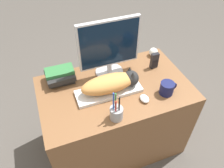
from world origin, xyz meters
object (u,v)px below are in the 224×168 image
at_px(coffee_mug, 167,88).
at_px(baseball, 153,52).
at_px(monitor, 109,47).
at_px(computer_mouse, 144,99).
at_px(pen_cup, 116,113).
at_px(phone, 154,61).
at_px(book_stack, 60,75).
at_px(keyboard, 109,91).
at_px(cat, 113,83).

xyz_separation_m(coffee_mug, baseball, (0.13, 0.43, -0.01)).
height_order(monitor, baseball, monitor).
height_order(monitor, computer_mouse, monitor).
distance_m(pen_cup, baseball, 0.74).
xyz_separation_m(computer_mouse, pen_cup, (-0.24, -0.07, 0.04)).
height_order(phone, book_stack, phone).
relative_size(monitor, baseball, 6.10).
xyz_separation_m(keyboard, pen_cup, (-0.03, -0.23, 0.04)).
height_order(computer_mouse, phone, phone).
bearing_deg(baseball, keyboard, -151.13).
height_order(cat, computer_mouse, cat).
bearing_deg(keyboard, phone, 17.71).
bearing_deg(monitor, book_stack, 173.07).
relative_size(cat, baseball, 5.68).
distance_m(cat, phone, 0.43).
relative_size(computer_mouse, pen_cup, 0.35).
bearing_deg(cat, baseball, 30.43).
bearing_deg(coffee_mug, book_stack, 149.63).
bearing_deg(cat, computer_mouse, -42.51).
relative_size(coffee_mug, phone, 0.98).
bearing_deg(book_stack, keyboard, -39.96).
height_order(computer_mouse, coffee_mug, coffee_mug).
xyz_separation_m(cat, baseball, (0.48, 0.28, -0.05)).
relative_size(monitor, phone, 3.43).
bearing_deg(pen_cup, computer_mouse, 17.05).
relative_size(keyboard, monitor, 1.04).
relative_size(baseball, book_stack, 0.35).
bearing_deg(book_stack, phone, -8.27).
xyz_separation_m(keyboard, monitor, (0.08, 0.20, 0.23)).
distance_m(baseball, book_stack, 0.80).
height_order(keyboard, book_stack, book_stack).
distance_m(monitor, baseball, 0.48).
height_order(cat, monitor, monitor).
height_order(cat, book_stack, cat).
xyz_separation_m(baseball, book_stack, (-0.80, -0.03, 0.01)).
distance_m(keyboard, pen_cup, 0.24).
height_order(keyboard, cat, cat).
bearing_deg(coffee_mug, phone, 79.22).
height_order(cat, phone, cat).
xyz_separation_m(keyboard, baseball, (0.51, 0.28, 0.03)).
xyz_separation_m(phone, book_stack, (-0.73, 0.11, -0.02)).
height_order(coffee_mug, baseball, coffee_mug).
distance_m(pen_cup, phone, 0.60).
bearing_deg(phone, pen_cup, -141.77).
bearing_deg(cat, monitor, 76.51).
xyz_separation_m(monitor, baseball, (0.43, 0.08, -0.20)).
height_order(monitor, phone, monitor).
bearing_deg(coffee_mug, keyboard, 158.56).
distance_m(computer_mouse, baseball, 0.53).
bearing_deg(computer_mouse, cat, 137.49).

